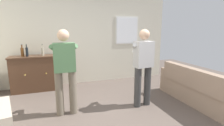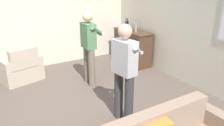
{
  "view_description": "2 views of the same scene",
  "coord_description": "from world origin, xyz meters",
  "px_view_note": "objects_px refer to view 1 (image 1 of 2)",
  "views": [
    {
      "loc": [
        -1.08,
        -2.76,
        1.7
      ],
      "look_at": [
        0.08,
        0.63,
        0.98
      ],
      "focal_mm": 28.0,
      "sensor_mm": 36.0,
      "label": 1
    },
    {
      "loc": [
        3.42,
        -1.34,
        2.27
      ],
      "look_at": [
        0.29,
        0.53,
        0.9
      ],
      "focal_mm": 35.0,
      "sensor_mm": 36.0,
      "label": 2
    }
  ],
  "objects_px": {
    "sideboard_cabinet": "(37,73)",
    "person_standing_left": "(65,68)",
    "couch": "(198,91)",
    "bottle_liquor_amber": "(43,51)",
    "bottle_spirits_clear": "(27,52)",
    "bottle_wine_green": "(22,52)",
    "person_standing_right": "(143,64)"
  },
  "relations": [
    {
      "from": "sideboard_cabinet",
      "to": "person_standing_left",
      "type": "distance_m",
      "value": 1.85
    },
    {
      "from": "couch",
      "to": "bottle_liquor_amber",
      "type": "bearing_deg",
      "value": 146.91
    },
    {
      "from": "couch",
      "to": "bottle_spirits_clear",
      "type": "height_order",
      "value": "bottle_spirits_clear"
    },
    {
      "from": "bottle_wine_green",
      "to": "person_standing_right",
      "type": "bearing_deg",
      "value": -34.64
    },
    {
      "from": "bottle_liquor_amber",
      "to": "couch",
      "type": "bearing_deg",
      "value": -33.09
    },
    {
      "from": "sideboard_cabinet",
      "to": "bottle_spirits_clear",
      "type": "xyz_separation_m",
      "value": [
        -0.18,
        -0.05,
        0.61
      ]
    },
    {
      "from": "couch",
      "to": "bottle_liquor_amber",
      "type": "height_order",
      "value": "bottle_liquor_amber"
    },
    {
      "from": "person_standing_left",
      "to": "bottle_spirits_clear",
      "type": "bearing_deg",
      "value": 117.38
    },
    {
      "from": "bottle_wine_green",
      "to": "bottle_liquor_amber",
      "type": "bearing_deg",
      "value": -2.05
    },
    {
      "from": "bottle_wine_green",
      "to": "bottle_liquor_amber",
      "type": "height_order",
      "value": "bottle_wine_green"
    },
    {
      "from": "bottle_spirits_clear",
      "to": "person_standing_right",
      "type": "relative_size",
      "value": 0.19
    },
    {
      "from": "bottle_liquor_amber",
      "to": "bottle_spirits_clear",
      "type": "bearing_deg",
      "value": -179.1
    },
    {
      "from": "bottle_wine_green",
      "to": "bottle_liquor_amber",
      "type": "xyz_separation_m",
      "value": [
        0.5,
        -0.02,
        -0.01
      ]
    },
    {
      "from": "sideboard_cabinet",
      "to": "bottle_wine_green",
      "type": "bearing_deg",
      "value": -175.32
    },
    {
      "from": "sideboard_cabinet",
      "to": "bottle_liquor_amber",
      "type": "relative_size",
      "value": 4.2
    },
    {
      "from": "bottle_wine_green",
      "to": "person_standing_right",
      "type": "distance_m",
      "value": 3.13
    },
    {
      "from": "bottle_liquor_amber",
      "to": "person_standing_left",
      "type": "distance_m",
      "value": 1.69
    },
    {
      "from": "couch",
      "to": "bottle_spirits_clear",
      "type": "xyz_separation_m",
      "value": [
        -3.67,
        2.14,
        0.77
      ]
    },
    {
      "from": "bottle_spirits_clear",
      "to": "person_standing_right",
      "type": "bearing_deg",
      "value": -35.49
    },
    {
      "from": "sideboard_cabinet",
      "to": "person_standing_right",
      "type": "relative_size",
      "value": 0.78
    },
    {
      "from": "bottle_liquor_amber",
      "to": "sideboard_cabinet",
      "type": "bearing_deg",
      "value": 168.17
    },
    {
      "from": "bottle_liquor_amber",
      "to": "person_standing_left",
      "type": "relative_size",
      "value": 0.19
    },
    {
      "from": "bottle_spirits_clear",
      "to": "person_standing_right",
      "type": "height_order",
      "value": "person_standing_right"
    },
    {
      "from": "couch",
      "to": "person_standing_right",
      "type": "relative_size",
      "value": 1.34
    },
    {
      "from": "bottle_liquor_amber",
      "to": "person_standing_right",
      "type": "height_order",
      "value": "person_standing_right"
    },
    {
      "from": "person_standing_left",
      "to": "couch",
      "type": "bearing_deg",
      "value": -10.34
    },
    {
      "from": "sideboard_cabinet",
      "to": "bottle_spirits_clear",
      "type": "relative_size",
      "value": 4.11
    },
    {
      "from": "bottle_spirits_clear",
      "to": "sideboard_cabinet",
      "type": "bearing_deg",
      "value": 14.76
    },
    {
      "from": "couch",
      "to": "person_standing_left",
      "type": "relative_size",
      "value": 1.34
    },
    {
      "from": "couch",
      "to": "bottle_spirits_clear",
      "type": "relative_size",
      "value": 7.02
    },
    {
      "from": "bottle_wine_green",
      "to": "bottle_spirits_clear",
      "type": "distance_m",
      "value": 0.12
    },
    {
      "from": "bottle_wine_green",
      "to": "bottle_spirits_clear",
      "type": "xyz_separation_m",
      "value": [
        0.11,
        -0.02,
        0.0
      ]
    }
  ]
}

